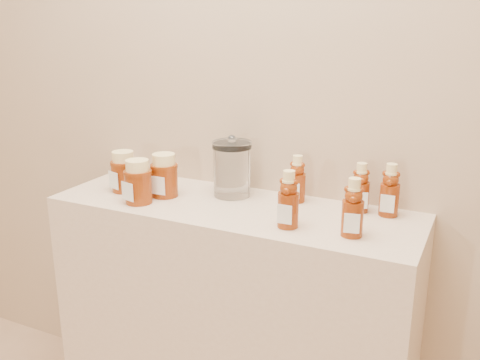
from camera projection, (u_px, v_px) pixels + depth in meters
The scene contains 11 objects.
wall_back at pixel (259, 59), 1.76m from camera, with size 3.50×0.02×2.70m, color tan.
display_table at pixel (233, 328), 1.85m from camera, with size 1.20×0.40×0.90m, color beige.
bear_bottle_back_left at pixel (297, 176), 1.73m from camera, with size 0.06×0.06×0.18m, color #692208, non-canonical shape.
bear_bottle_back_mid at pixel (361, 184), 1.64m from camera, with size 0.06×0.06×0.18m, color #692208, non-canonical shape.
bear_bottle_back_right at pixel (390, 187), 1.61m from camera, with size 0.06×0.06×0.18m, color #692208, non-canonical shape.
bear_bottle_front_left at pixel (288, 195), 1.52m from camera, with size 0.07×0.07×0.19m, color #692208, non-canonical shape.
bear_bottle_front_right at pixel (353, 204), 1.45m from camera, with size 0.06×0.06×0.19m, color #692208, non-canonical shape.
honey_jar_left at pixel (124, 171), 1.85m from camera, with size 0.09×0.09×0.14m, color #692208, non-canonical shape.
honey_jar_back at pixel (164, 175), 1.79m from camera, with size 0.09×0.09×0.15m, color #692208, non-canonical shape.
honey_jar_front at pixel (138, 182), 1.73m from camera, with size 0.09×0.09×0.14m, color #692208, non-canonical shape.
glass_canister at pixel (232, 167), 1.79m from camera, with size 0.13×0.13×0.20m, color white, non-canonical shape.
Camera 1 is at (0.72, 0.10, 1.48)m, focal length 40.00 mm.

